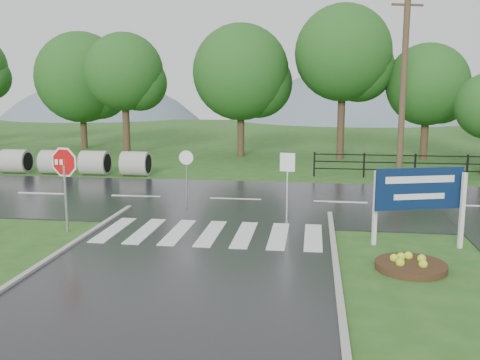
# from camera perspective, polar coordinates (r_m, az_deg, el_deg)

# --- Properties ---
(ground) EXTENTS (120.00, 120.00, 0.00)m
(ground) POSITION_cam_1_polar(r_m,az_deg,el_deg) (11.30, -8.06, -12.71)
(ground) COLOR #28571D
(ground) RESTS_ON ground
(main_road) EXTENTS (90.00, 8.00, 0.04)m
(main_road) POSITION_cam_1_polar(r_m,az_deg,el_deg) (20.69, -0.48, -2.15)
(main_road) COLOR black
(main_road) RESTS_ON ground
(crosswalk) EXTENTS (6.50, 2.80, 0.02)m
(crosswalk) POSITION_cam_1_polar(r_m,az_deg,el_deg) (15.89, -3.12, -5.68)
(crosswalk) COLOR silver
(crosswalk) RESTS_ON ground
(fence_west) EXTENTS (9.58, 0.08, 1.20)m
(fence_west) POSITION_cam_1_polar(r_m,az_deg,el_deg) (26.70, 18.18, 1.67)
(fence_west) COLOR black
(fence_west) RESTS_ON ground
(hills) EXTENTS (102.00, 48.00, 48.00)m
(hills) POSITION_cam_1_polar(r_m,az_deg,el_deg) (77.60, 8.05, -4.99)
(hills) COLOR slate
(hills) RESTS_ON ground
(treeline) EXTENTS (83.20, 5.20, 10.00)m
(treeline) POSITION_cam_1_polar(r_m,az_deg,el_deg) (34.35, 4.58, 2.66)
(treeline) COLOR #1B5018
(treeline) RESTS_ON ground
(culvert_pipes) EXTENTS (13.90, 1.20, 1.20)m
(culvert_pipes) POSITION_cam_1_polar(r_m,az_deg,el_deg) (29.38, -22.79, 1.86)
(culvert_pipes) COLOR #9E9B93
(culvert_pipes) RESTS_ON ground
(stop_sign) EXTENTS (1.19, 0.29, 2.73)m
(stop_sign) POSITION_cam_1_polar(r_m,az_deg,el_deg) (16.69, -18.23, 1.06)
(stop_sign) COLOR #939399
(stop_sign) RESTS_ON ground
(estate_billboard) EXTENTS (2.42, 0.79, 2.19)m
(estate_billboard) POSITION_cam_1_polar(r_m,az_deg,el_deg) (15.23, 18.58, -1.30)
(estate_billboard) COLOR silver
(estate_billboard) RESTS_ON ground
(flower_bed) EXTENTS (1.69, 1.69, 0.34)m
(flower_bed) POSITION_cam_1_polar(r_m,az_deg,el_deg) (13.59, 17.76, -8.59)
(flower_bed) COLOR #332111
(flower_bed) RESTS_ON ground
(reg_sign_small) EXTENTS (0.49, 0.09, 2.22)m
(reg_sign_small) POSITION_cam_1_polar(r_m,az_deg,el_deg) (17.41, 5.07, 0.75)
(reg_sign_small) COLOR #939399
(reg_sign_small) RESTS_ON ground
(reg_sign_round) EXTENTS (0.50, 0.08, 2.14)m
(reg_sign_round) POSITION_cam_1_polar(r_m,az_deg,el_deg) (18.84, -5.73, 0.81)
(reg_sign_round) COLOR #939399
(reg_sign_round) RESTS_ON ground
(utility_pole_east) EXTENTS (1.47, 0.61, 8.58)m
(utility_pole_east) POSITION_cam_1_polar(r_m,az_deg,el_deg) (25.83, 17.03, 9.58)
(utility_pole_east) COLOR #473523
(utility_pole_east) RESTS_ON ground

